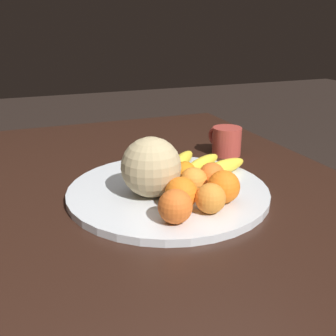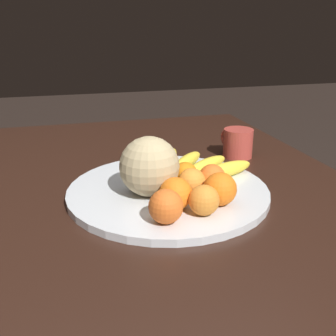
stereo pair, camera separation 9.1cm
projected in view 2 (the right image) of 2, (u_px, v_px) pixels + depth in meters
kitchen_table at (162, 235)px, 0.92m from camera, size 1.61×1.04×0.76m
fruit_bowl at (168, 191)px, 0.93m from camera, size 0.47×0.47×0.02m
melon at (149, 166)px, 0.87m from camera, size 0.13×0.13×0.13m
banana_bunch at (185, 162)px, 1.04m from camera, size 0.29×0.29×0.04m
orange_front_left at (212, 177)px, 0.91m from camera, size 0.06×0.06×0.06m
orange_front_right at (176, 194)px, 0.81m from camera, size 0.07×0.07×0.07m
orange_mid_center at (166, 206)px, 0.76m from camera, size 0.07×0.07×0.07m
orange_back_left at (220, 189)px, 0.83m from camera, size 0.07×0.07×0.07m
orange_back_right at (192, 182)px, 0.88m from camera, size 0.06×0.06×0.06m
orange_top_small at (185, 174)px, 0.93m from camera, size 0.06×0.06×0.06m
orange_side_extra at (204, 200)px, 0.79m from camera, size 0.06×0.06×0.06m
produce_tag at (173, 194)px, 0.89m from camera, size 0.07×0.03×0.00m
ceramic_mug at (237, 143)px, 1.19m from camera, size 0.12×0.09×0.09m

